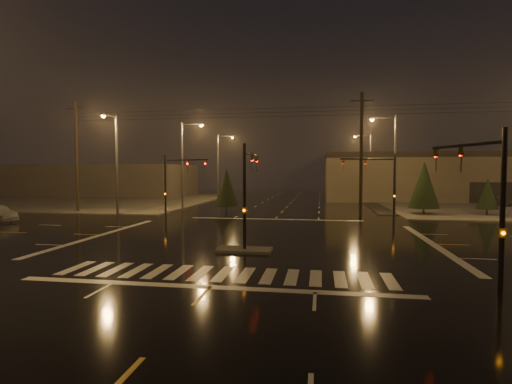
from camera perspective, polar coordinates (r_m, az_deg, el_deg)
ground at (r=26.39m, az=0.01°, el=-6.76°), size 140.00×140.00×0.00m
sidewalk_nw at (r=65.48m, az=-22.25°, el=-1.09°), size 36.00×36.00×0.12m
median_island at (r=22.51m, az=-1.64°, el=-8.27°), size 3.00×1.60×0.15m
crosswalk at (r=17.76m, az=-4.76°, el=-11.58°), size 15.00×2.60×0.01m
stop_bar_near at (r=15.90m, az=-6.55°, el=-13.34°), size 16.00×0.50×0.01m
stop_bar_far at (r=37.18m, az=2.74°, el=-3.91°), size 16.00×0.50×0.01m
retail_building at (r=78.01m, az=32.54°, el=2.06°), size 60.20×28.30×7.20m
commercial_block at (r=78.21m, az=-20.82°, el=1.58°), size 30.00×18.00×5.60m
signal_mast_median at (r=23.00m, az=-1.22°, el=1.20°), size 0.25×4.59×6.00m
signal_mast_ne at (r=36.21m, az=17.71°, el=1.78°), size 4.84×1.86×6.00m
signal_mast_nw at (r=38.34m, az=-11.66°, el=1.92°), size 4.84×1.86×6.00m
signal_mast_se at (r=17.05m, az=30.02°, el=0.03°), size 1.55×3.87×6.00m
streetlight_1 at (r=46.32m, az=-10.16°, el=4.60°), size 2.77×0.32×10.00m
streetlight_2 at (r=61.63m, az=-5.20°, el=4.22°), size 2.77×0.32×10.00m
streetlight_3 at (r=42.28m, az=18.85°, el=4.64°), size 2.77×0.32×10.00m
streetlight_4 at (r=62.09m, az=15.77°, el=4.11°), size 2.77×0.32×10.00m
streetlight_5 at (r=42.04m, az=-19.50°, el=4.64°), size 0.32×2.77×10.00m
utility_pole_0 at (r=47.56m, az=-24.24°, el=4.73°), size 2.20×0.32×12.00m
utility_pole_1 at (r=39.89m, az=14.80°, el=5.28°), size 2.20×0.32×12.00m
conifer_0 at (r=44.22m, az=22.88°, el=0.95°), size 3.04×3.04×5.45m
conifer_1 at (r=45.80m, az=30.17°, el=-0.20°), size 1.98×1.98×3.79m
conifer_3 at (r=43.33m, az=-4.25°, el=0.64°), size 2.56×2.56×4.70m
car_parked at (r=59.13m, az=31.19°, el=-1.06°), size 3.66×4.62×1.47m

